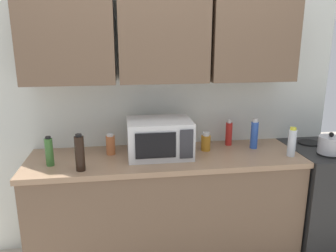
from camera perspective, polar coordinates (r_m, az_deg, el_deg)
wall_back_with_cabinets at (r=2.63m, az=-1.17°, el=10.54°), size 2.95×0.38×2.60m
counter_run at (r=2.73m, az=-0.41°, el=-13.98°), size 2.08×0.63×0.90m
stove_range at (r=3.21m, az=26.21°, el=-10.98°), size 0.76×0.64×0.91m
kettle at (r=2.83m, az=26.15°, el=-2.93°), size 0.17×0.17×0.17m
microwave at (r=2.51m, az=-1.50°, el=-2.05°), size 0.48×0.37×0.28m
bottle_spice_jar at (r=2.59m, az=-9.87°, el=-3.17°), size 0.07×0.07×0.16m
bottle_blue_cleaner at (r=2.77m, az=14.65°, el=-1.37°), size 0.06×0.06×0.25m
bottle_amber_vinegar at (r=2.65m, az=6.53°, el=-2.77°), size 0.08×0.08×0.15m
bottle_red_sauce at (r=2.81m, az=10.44°, el=-1.26°), size 0.05×0.05×0.22m
bottle_green_oil at (r=2.46m, az=-19.79°, el=-4.18°), size 0.06×0.06×0.21m
bottle_clear_tall at (r=2.67m, az=20.58°, el=-2.64°), size 0.06×0.06×0.23m
bottle_soy_dark at (r=2.30m, az=-14.97°, el=-4.55°), size 0.06×0.06×0.26m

